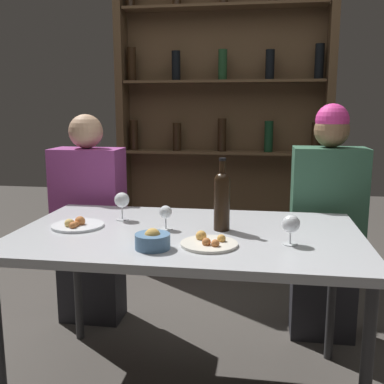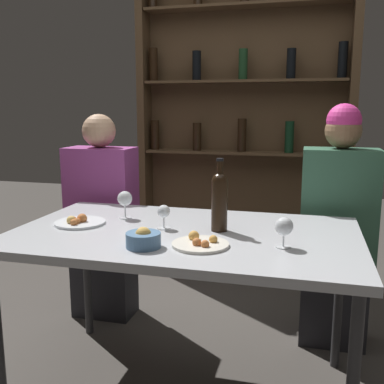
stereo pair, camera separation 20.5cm
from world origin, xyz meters
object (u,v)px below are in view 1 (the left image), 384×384
Objects in this scene: wine_glass_1 at (122,201)px; food_plate_1 at (77,225)px; wine_glass_2 at (291,225)px; wine_bottle at (222,198)px; snack_bowl at (153,240)px; food_plate_0 at (209,242)px; seated_person_right at (326,229)px; wine_glass_0 at (166,213)px; seated_person_left at (90,226)px.

wine_glass_1 is 0.57× the size of food_plate_1.
wine_glass_1 is 1.11× the size of wine_glass_2.
wine_bottle reaches higher than wine_glass_1.
wine_glass_2 reaches higher than snack_bowl.
food_plate_1 is (-0.62, 0.18, 0.00)m from food_plate_0.
wine_glass_2 is (0.77, -0.28, -0.01)m from wine_glass_1.
food_plate_0 is (-0.32, -0.06, -0.07)m from wine_glass_2.
food_plate_1 is at bearing -175.27° from wine_bottle.
seated_person_right reaches higher than snack_bowl.
wine_glass_0 is at bearing -141.43° from seated_person_right.
wine_bottle is 0.66m from food_plate_1.
wine_glass_0 is 0.30m from food_plate_0.
food_plate_1 is at bearing -176.31° from wine_glass_0.
seated_person_left reaches higher than wine_glass_2.
seated_person_right reaches higher than food_plate_1.
wine_glass_2 is 0.83m from seated_person_right.
wine_glass_0 is 0.80× the size of wine_glass_1.
wine_glass_1 is 0.49m from snack_bowl.
wine_bottle reaches higher than snack_bowl.
seated_person_right is at bearing 49.40° from snack_bowl.
wine_bottle is 0.24× the size of seated_person_right.
wine_glass_2 is at bearing -15.27° from wine_glass_0.
wine_glass_2 is at bearing -31.12° from wine_bottle.
seated_person_left is (-0.61, 0.90, -0.21)m from snack_bowl.
food_plate_0 is at bearing -36.47° from wine_glass_1.
wine_glass_2 reaches higher than food_plate_0.
seated_person_right is at bearing -0.00° from seated_person_left.
food_plate_0 is at bearing -169.73° from wine_glass_2.
wine_bottle reaches higher than wine_glass_0.
seated_person_left is (-0.36, 0.49, -0.27)m from wine_glass_1.
seated_person_right is at bearing 72.11° from wine_glass_2.
seated_person_left reaches higher than food_plate_0.
snack_bowl is 0.10× the size of seated_person_right.
food_plate_1 reaches higher than food_plate_0.
wine_glass_1 is 0.60× the size of food_plate_0.
seated_person_right is at bearing 55.58° from food_plate_0.
wine_glass_1 is at bearing 44.92° from food_plate_1.
wine_bottle is 1.42× the size of food_plate_0.
wine_glass_0 is 1.02m from seated_person_right.
snack_bowl is at bearing -88.33° from wine_glass_0.
wine_glass_1 reaches higher than food_plate_0.
seated_person_left is (-0.82, 0.82, -0.19)m from food_plate_0.
snack_bowl is (-0.52, -0.13, -0.05)m from wine_glass_2.
snack_bowl is at bearing -31.47° from food_plate_1.
wine_bottle is 0.25× the size of seated_person_left.
wine_glass_2 is at bearing -33.99° from seated_person_left.
wine_glass_0 is 0.46× the size of food_plate_1.
food_plate_0 is 0.18× the size of seated_person_left.
wine_glass_1 is 0.82m from wine_glass_2.
wine_bottle is 1.08m from seated_person_left.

